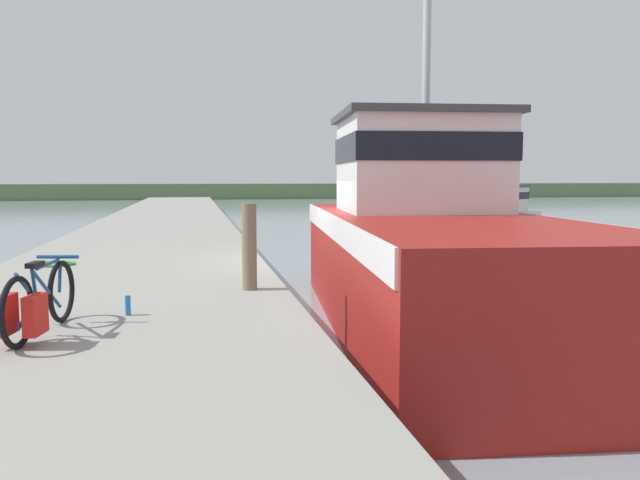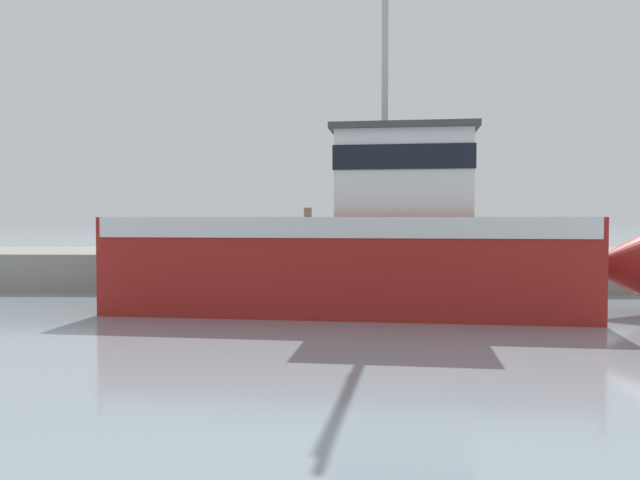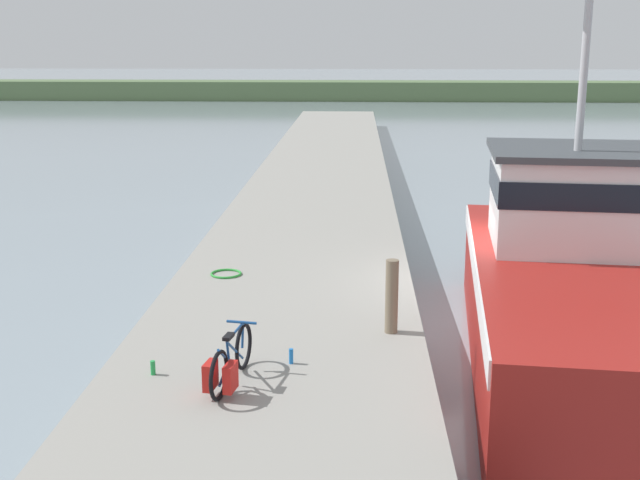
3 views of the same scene
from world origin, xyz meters
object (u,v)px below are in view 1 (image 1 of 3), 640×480
Objects in this scene: fishing_boat_main at (427,244)px; boat_blue_far at (506,217)px; mooring_post at (249,247)px; water_bottle_on_curb at (128,305)px; bicycle_touring at (35,304)px.

fishing_boat_main is 2.28× the size of boat_blue_far.
water_bottle_on_curb is (-1.52, -1.39, -0.50)m from mooring_post.
bicycle_touring is 1.41× the size of mooring_post.
mooring_post reaches higher than bicycle_touring.
bicycle_touring is at bearing -131.56° from water_bottle_on_curb.
water_bottle_on_curb is at bearing -142.74° from fishing_boat_main.
fishing_boat_main is at bearing 25.18° from mooring_post.
boat_blue_far is 20.82m from mooring_post.
boat_blue_far is 2.92× the size of bicycle_touring.
mooring_post is (-12.73, -16.45, 0.77)m from boat_blue_far.
boat_blue_far is at bearing 61.03° from bicycle_touring.
mooring_post is at bearing 42.30° from water_bottle_on_curb.
boat_blue_far is 21.89× the size of water_bottle_on_curb.
bicycle_touring is 7.51× the size of water_bottle_on_curb.
mooring_post is at bearing -73.70° from boat_blue_far.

